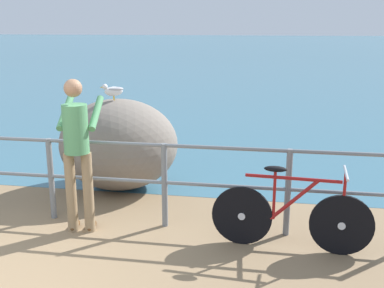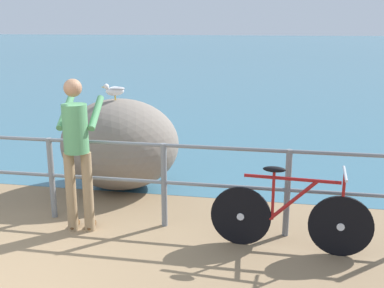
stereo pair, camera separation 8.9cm
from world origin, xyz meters
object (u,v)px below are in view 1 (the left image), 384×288
at_px(bicycle, 291,215).
at_px(person_at_railing, 77,149).
at_px(breakwater_boulder_main, 119,144).
at_px(seagull, 113,90).

distance_m(bicycle, person_at_railing, 2.47).
bearing_deg(breakwater_boulder_main, bicycle, -32.99).
bearing_deg(seagull, bicycle, 115.78).
bearing_deg(person_at_railing, seagull, -5.36).
height_order(bicycle, seagull, seagull).
relative_size(bicycle, seagull, 5.30).
height_order(person_at_railing, breakwater_boulder_main, person_at_railing).
bearing_deg(person_at_railing, bicycle, -98.95).
bearing_deg(bicycle, seagull, 152.57).
xyz_separation_m(person_at_railing, breakwater_boulder_main, (-0.03, 1.50, -0.33)).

